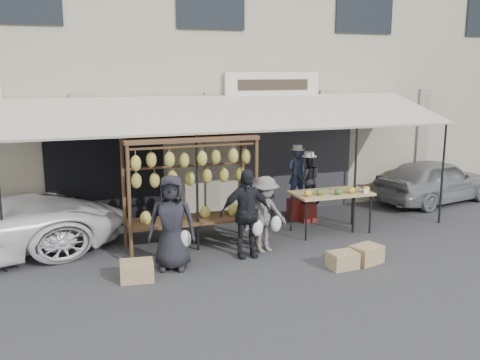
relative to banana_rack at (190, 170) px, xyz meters
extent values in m
plane|color=#2D2D30|center=(1.07, -1.38, -1.57)|extent=(90.00, 90.00, 0.00)
cube|color=tan|center=(1.07, 5.12, 1.93)|extent=(24.00, 6.00, 7.00)
cube|color=#232328|center=(3.27, 2.08, -0.32)|extent=(3.00, 0.10, 2.50)
cube|color=black|center=(-1.43, 2.08, -0.32)|extent=(2.60, 0.10, 2.50)
cube|color=silver|center=(2.57, 2.02, 1.58)|extent=(2.40, 0.10, 0.60)
cube|color=beige|center=(1.07, 0.92, 1.03)|extent=(10.00, 2.34, 0.63)
cylinder|color=black|center=(-3.43, -0.23, -0.42)|extent=(0.05, 0.05, 2.30)
cylinder|color=black|center=(0.07, -0.23, -0.42)|extent=(0.05, 0.05, 2.30)
cylinder|color=black|center=(3.57, -0.23, -0.42)|extent=(0.05, 0.05, 2.30)
cylinder|color=black|center=(5.87, -0.23, -0.42)|extent=(0.05, 0.05, 2.30)
cylinder|color=#50311E|center=(-1.25, -0.35, -0.47)|extent=(0.07, 0.07, 2.20)
cylinder|color=#50311E|center=(1.25, -0.35, -0.47)|extent=(0.07, 0.07, 2.20)
cylinder|color=#50311E|center=(-1.25, 0.45, -0.47)|extent=(0.07, 0.07, 2.20)
cylinder|color=#50311E|center=(1.25, 0.45, -0.47)|extent=(0.07, 0.07, 2.20)
cube|color=#50311E|center=(0.00, 0.05, 0.63)|extent=(2.60, 0.90, 0.07)
cylinder|color=#50311E|center=(0.00, -0.30, 0.51)|extent=(2.50, 0.05, 0.05)
cylinder|color=#50311E|center=(0.00, 0.40, 0.51)|extent=(2.50, 0.05, 0.05)
cylinder|color=#50311E|center=(0.00, 0.05, 0.08)|extent=(2.50, 0.05, 0.05)
cube|color=#50311E|center=(0.00, 0.05, -1.02)|extent=(2.50, 0.80, 0.05)
ellipsoid|color=gold|center=(-1.10, -0.30, 0.25)|extent=(0.20, 0.18, 0.30)
ellipsoid|color=gold|center=(-0.79, -0.15, 0.28)|extent=(0.20, 0.18, 0.30)
ellipsoid|color=gold|center=(-0.47, -0.30, 0.29)|extent=(0.20, 0.18, 0.30)
ellipsoid|color=gold|center=(-0.16, -0.15, 0.23)|extent=(0.20, 0.18, 0.30)
ellipsoid|color=gold|center=(0.16, -0.30, 0.27)|extent=(0.20, 0.18, 0.30)
ellipsoid|color=gold|center=(0.47, -0.15, 0.27)|extent=(0.20, 0.18, 0.30)
ellipsoid|color=gold|center=(0.79, -0.30, 0.29)|extent=(0.20, 0.18, 0.30)
ellipsoid|color=gold|center=(1.10, -0.15, 0.24)|extent=(0.20, 0.18, 0.30)
ellipsoid|color=gold|center=(-1.05, 0.05, -0.15)|extent=(0.20, 0.18, 0.30)
ellipsoid|color=gold|center=(-0.70, 0.05, -0.16)|extent=(0.20, 0.18, 0.30)
ellipsoid|color=gold|center=(-0.35, 0.05, -0.12)|extent=(0.20, 0.18, 0.30)
ellipsoid|color=gold|center=(0.00, 0.05, -0.17)|extent=(0.20, 0.18, 0.30)
ellipsoid|color=gold|center=(0.35, 0.05, -0.14)|extent=(0.20, 0.18, 0.30)
ellipsoid|color=gold|center=(0.70, 0.05, -0.15)|extent=(0.20, 0.18, 0.30)
ellipsoid|color=gold|center=(1.05, 0.05, -0.15)|extent=(0.20, 0.18, 0.30)
cube|color=tan|center=(3.12, -0.02, -0.69)|extent=(1.70, 0.90, 0.05)
cylinder|color=black|center=(2.35, -0.39, -1.14)|extent=(0.04, 0.04, 0.85)
cylinder|color=black|center=(3.89, -0.39, -1.14)|extent=(0.04, 0.04, 0.85)
cylinder|color=black|center=(2.35, 0.35, -1.14)|extent=(0.04, 0.04, 0.85)
cylinder|color=black|center=(3.89, 0.35, -1.14)|extent=(0.04, 0.04, 0.85)
ellipsoid|color=gold|center=(2.45, -0.24, -0.60)|extent=(0.18, 0.14, 0.14)
ellipsoid|color=#477226|center=(2.74, -0.22, -0.60)|extent=(0.18, 0.14, 0.14)
ellipsoid|color=#477226|center=(3.14, -0.30, -0.60)|extent=(0.18, 0.14, 0.14)
ellipsoid|color=gold|center=(3.47, -0.28, -0.60)|extent=(0.18, 0.14, 0.14)
ellipsoid|color=orange|center=(3.81, -0.30, -0.60)|extent=(0.18, 0.14, 0.14)
imported|color=#29334F|center=(2.86, 1.18, -0.47)|extent=(0.45, 0.30, 1.22)
imported|color=black|center=(3.03, 0.90, -0.55)|extent=(0.66, 0.59, 1.14)
imported|color=black|center=(-0.62, -1.06, -0.71)|extent=(0.96, 0.78, 1.71)
imported|color=black|center=(0.84, -0.88, -0.72)|extent=(1.01, 0.47, 1.69)
imported|color=#66615D|center=(1.28, -0.73, -0.82)|extent=(1.07, 0.77, 1.50)
cube|color=maroon|center=(2.86, 1.18, -1.32)|extent=(0.42, 0.42, 0.49)
cube|color=maroon|center=(3.03, 0.90, -1.35)|extent=(0.40, 0.40, 0.45)
cube|color=tan|center=(2.26, -2.05, -1.42)|extent=(0.52, 0.41, 0.30)
cube|color=tan|center=(2.82, -1.95, -1.41)|extent=(0.63, 0.55, 0.32)
cube|color=tan|center=(-1.31, -1.39, -1.40)|extent=(0.60, 0.48, 0.33)
imported|color=gray|center=(7.07, 1.44, -0.97)|extent=(3.74, 2.10, 1.20)
camera|label=1|loc=(-2.50, -10.01, 1.92)|focal=40.00mm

